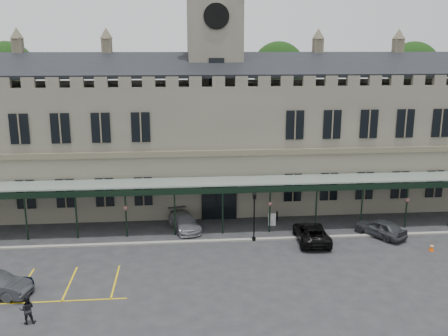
{
  "coord_description": "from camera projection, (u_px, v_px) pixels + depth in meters",
  "views": [
    {
      "loc": [
        -3.52,
        -32.33,
        15.39
      ],
      "look_at": [
        0.0,
        6.0,
        6.0
      ],
      "focal_mm": 40.0,
      "sensor_mm": 36.0,
      "label": 1
    }
  ],
  "objects": [
    {
      "name": "parking_markings",
      "position": [
        21.0,
        289.0,
        32.54
      ],
      "size": [
        16.0,
        6.0,
        0.01
      ],
      "primitive_type": null,
      "color": "gold",
      "rests_on": "ground"
    },
    {
      "name": "car_left_a",
      "position": [
        1.0,
        285.0,
        31.63
      ],
      "size": [
        4.25,
        2.49,
        1.36
      ],
      "primitive_type": "imported",
      "rotation": [
        0.0,
        0.0,
        1.81
      ],
      "color": "black",
      "rests_on": "ground"
    },
    {
      "name": "ground",
      "position": [
        232.0,
        270.0,
        35.24
      ],
      "size": [
        140.0,
        140.0,
        0.0
      ],
      "primitive_type": "plane",
      "color": "#272629"
    },
    {
      "name": "bollard_right",
      "position": [
        277.0,
        216.0,
        45.23
      ],
      "size": [
        0.15,
        0.15,
        0.86
      ],
      "primitive_type": "cylinder",
      "color": "black",
      "rests_on": "ground"
    },
    {
      "name": "person_b",
      "position": [
        27.0,
        309.0,
        28.32
      ],
      "size": [
        0.94,
        0.79,
        1.73
      ],
      "primitive_type": "imported",
      "rotation": [
        0.0,
        0.0,
        3.31
      ],
      "color": "black",
      "rests_on": "ground"
    },
    {
      "name": "canopy",
      "position": [
        222.0,
        205.0,
        41.89
      ],
      "size": [
        50.0,
        4.1,
        4.3
      ],
      "color": "#8C9E93",
      "rests_on": "ground"
    },
    {
      "name": "lamp_post_mid",
      "position": [
        254.0,
        211.0,
        40.07
      ],
      "size": [
        0.4,
        0.4,
        4.2
      ],
      "color": "black",
      "rests_on": "ground"
    },
    {
      "name": "clock_tower",
      "position": [
        214.0,
        71.0,
        47.6
      ],
      "size": [
        5.6,
        5.6,
        24.8
      ],
      "color": "#646053",
      "rests_on": "ground"
    },
    {
      "name": "traffic_cone",
      "position": [
        432.0,
        247.0,
        38.54
      ],
      "size": [
        0.4,
        0.4,
        0.63
      ],
      "rotation": [
        0.0,
        0.0,
        0.17
      ],
      "color": "#E34C07",
      "rests_on": "ground"
    },
    {
      "name": "car_van",
      "position": [
        311.0,
        233.0,
        40.31
      ],
      "size": [
        2.67,
        5.33,
        1.45
      ],
      "primitive_type": "imported",
      "rotation": [
        0.0,
        0.0,
        3.09
      ],
      "color": "black",
      "rests_on": "ground"
    },
    {
      "name": "station_building",
      "position": [
        215.0,
        140.0,
        49.09
      ],
      "size": [
        60.0,
        10.36,
        17.3
      ],
      "color": "#646053",
      "rests_on": "ground"
    },
    {
      "name": "tree_behind_mid",
      "position": [
        278.0,
        70.0,
        57.1
      ],
      "size": [
        6.0,
        6.0,
        16.0
      ],
      "color": "#332314",
      "rests_on": "ground"
    },
    {
      "name": "sign_board",
      "position": [
        272.0,
        220.0,
        43.9
      ],
      "size": [
        0.66,
        0.08,
        1.14
      ],
      "rotation": [
        0.0,
        0.0,
        -0.04
      ],
      "color": "black",
      "rests_on": "ground"
    },
    {
      "name": "tree_behind_right",
      "position": [
        413.0,
        69.0,
        58.52
      ],
      "size": [
        6.0,
        6.0,
        16.0
      ],
      "color": "#332314",
      "rests_on": "ground"
    },
    {
      "name": "car_right_a",
      "position": [
        380.0,
        228.0,
        41.4
      ],
      "size": [
        3.83,
        4.63,
        1.49
      ],
      "primitive_type": "imported",
      "rotation": [
        0.0,
        0.0,
        3.71
      ],
      "color": "#35383C",
      "rests_on": "ground"
    },
    {
      "name": "tree_behind_left",
      "position": [
        8.0,
        71.0,
        54.43
      ],
      "size": [
        6.0,
        6.0,
        16.0
      ],
      "color": "#332314",
      "rests_on": "ground"
    },
    {
      "name": "bollard_left",
      "position": [
        189.0,
        218.0,
        44.66
      ],
      "size": [
        0.15,
        0.15,
        0.84
      ],
      "primitive_type": "cylinder",
      "color": "black",
      "rests_on": "ground"
    },
    {
      "name": "kerb",
      "position": [
        225.0,
        240.0,
        40.54
      ],
      "size": [
        60.0,
        0.4,
        0.12
      ],
      "primitive_type": "cube",
      "color": "gray",
      "rests_on": "ground"
    },
    {
      "name": "car_taxi",
      "position": [
        184.0,
        222.0,
        42.99
      ],
      "size": [
        3.16,
        5.14,
        1.39
      ],
      "primitive_type": "imported",
      "rotation": [
        0.0,
        0.0,
        0.27
      ],
      "color": "#93959A",
      "rests_on": "ground"
    }
  ]
}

